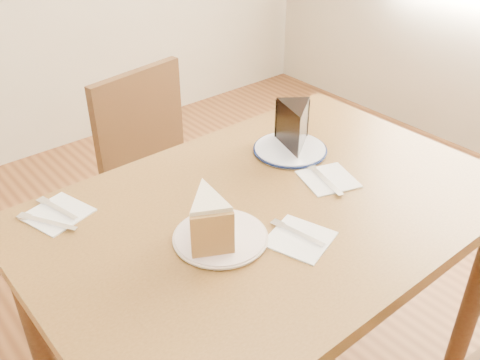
# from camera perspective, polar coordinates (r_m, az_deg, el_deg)

# --- Properties ---
(table) EXTENTS (1.20, 0.80, 0.75)m
(table) POSITION_cam_1_polar(r_m,az_deg,el_deg) (1.39, 3.23, -5.86)
(table) COLOR #4B3014
(table) RESTS_ON ground
(chair_far) EXTENTS (0.50, 0.50, 0.88)m
(chair_far) POSITION_cam_1_polar(r_m,az_deg,el_deg) (1.90, -7.39, -0.57)
(chair_far) COLOR #351F10
(chair_far) RESTS_ON ground
(plate_cream) EXTENTS (0.21, 0.21, 0.01)m
(plate_cream) POSITION_cam_1_polar(r_m,az_deg,el_deg) (1.21, -2.10, -6.14)
(plate_cream) COLOR white
(plate_cream) RESTS_ON table
(plate_navy) EXTENTS (0.20, 0.20, 0.01)m
(plate_navy) POSITION_cam_1_polar(r_m,az_deg,el_deg) (1.56, 5.36, 3.26)
(plate_navy) COLOR white
(plate_navy) RESTS_ON table
(carrot_cake) EXTENTS (0.14, 0.15, 0.10)m
(carrot_cake) POSITION_cam_1_polar(r_m,az_deg,el_deg) (1.18, -3.48, -3.95)
(carrot_cake) COLOR beige
(carrot_cake) RESTS_ON plate_cream
(chocolate_cake) EXTENTS (0.16, 0.17, 0.11)m
(chocolate_cake) POSITION_cam_1_polar(r_m,az_deg,el_deg) (1.53, 5.93, 5.38)
(chocolate_cake) COLOR black
(chocolate_cake) RESTS_ON plate_navy
(napkin_cream) EXTENTS (0.17, 0.17, 0.00)m
(napkin_cream) POSITION_cam_1_polar(r_m,az_deg,el_deg) (1.22, 6.39, -6.24)
(napkin_cream) COLOR white
(napkin_cream) RESTS_ON table
(napkin_navy) EXTENTS (0.17, 0.17, 0.00)m
(napkin_navy) POSITION_cam_1_polar(r_m,az_deg,el_deg) (1.44, 9.39, 0.09)
(napkin_navy) COLOR white
(napkin_navy) RESTS_ON table
(napkin_spare) EXTENTS (0.16, 0.16, 0.00)m
(napkin_spare) POSITION_cam_1_polar(r_m,az_deg,el_deg) (1.37, -18.88, -3.43)
(napkin_spare) COLOR white
(napkin_spare) RESTS_ON table
(fork_cream) EXTENTS (0.04, 0.14, 0.00)m
(fork_cream) POSITION_cam_1_polar(r_m,az_deg,el_deg) (1.23, 6.19, -5.66)
(fork_cream) COLOR silver
(fork_cream) RESTS_ON napkin_cream
(knife_navy) EXTENTS (0.06, 0.17, 0.00)m
(knife_navy) POSITION_cam_1_polar(r_m,az_deg,el_deg) (1.43, 8.95, 0.11)
(knife_navy) COLOR white
(knife_navy) RESTS_ON napkin_navy
(fork_spare) EXTENTS (0.05, 0.14, 0.00)m
(fork_spare) POSITION_cam_1_polar(r_m,az_deg,el_deg) (1.38, -18.87, -2.92)
(fork_spare) COLOR white
(fork_spare) RESTS_ON napkin_spare
(knife_spare) EXTENTS (0.09, 0.15, 0.00)m
(knife_spare) POSITION_cam_1_polar(r_m,az_deg,el_deg) (1.34, -19.83, -4.25)
(knife_spare) COLOR silver
(knife_spare) RESTS_ON napkin_spare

